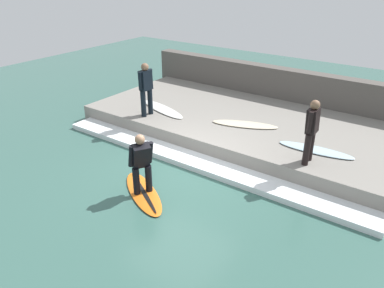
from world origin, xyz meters
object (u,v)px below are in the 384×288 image
at_px(surfboard_riding, 143,193).
at_px(surfer_riding, 141,161).
at_px(surfboard_spare, 245,124).
at_px(surfboard_waiting_near, 163,109).
at_px(surfer_waiting_far, 312,128).
at_px(surfboard_waiting_far, 316,150).
at_px(surfer_waiting_near, 146,87).

relative_size(surfboard_riding, surfer_riding, 1.38).
height_order(surfer_riding, surfboard_spare, surfer_riding).
distance_m(surfer_riding, surfboard_spare, 3.93).
bearing_deg(surfer_riding, surfboard_waiting_near, 33.04).
xyz_separation_m(surfer_riding, surfer_waiting_far, (2.74, -2.81, 0.52)).
bearing_deg(surfboard_waiting_far, surfboard_waiting_near, 89.81).
relative_size(surfer_riding, surfboard_waiting_far, 0.75).
height_order(surfer_riding, surfer_waiting_near, surfer_waiting_near).
distance_m(surfer_riding, surfboard_waiting_far, 4.45).
bearing_deg(surfer_waiting_far, surfboard_waiting_near, 81.88).
xyz_separation_m(surfboard_riding, surfer_waiting_near, (2.84, 2.36, 1.40)).
bearing_deg(surfboard_waiting_far, surfer_waiting_near, 96.75).
bearing_deg(surfboard_riding, surfer_waiting_near, 39.71).
xyz_separation_m(surfboard_waiting_near, surfer_waiting_far, (-0.72, -5.06, 0.85)).
bearing_deg(surfboard_riding, surfboard_spare, -7.67).
bearing_deg(surfer_riding, surfer_waiting_near, 39.71).
height_order(surfer_waiting_far, surfboard_waiting_far, surfer_waiting_far).
distance_m(surfboard_riding, surfer_waiting_far, 4.15).
bearing_deg(surfboard_waiting_near, surfboard_riding, -146.96).
relative_size(surfer_riding, surfboard_spare, 0.73).
bearing_deg(surfboard_waiting_near, surfboard_waiting_far, -90.19).
relative_size(surfer_riding, surfer_waiting_near, 0.88).
relative_size(surfboard_waiting_near, surfer_waiting_far, 1.37).
xyz_separation_m(surfer_riding, surfboard_waiting_far, (3.45, -2.79, -0.33)).
distance_m(surfboard_riding, surfboard_waiting_near, 4.17).
distance_m(surfer_waiting_near, surfboard_waiting_far, 5.26).
xyz_separation_m(surfer_riding, surfboard_waiting_near, (3.47, 2.25, -0.33)).
xyz_separation_m(surfboard_riding, surfer_waiting_far, (2.74, -2.81, 1.36)).
height_order(surfboard_waiting_near, surfer_waiting_far, surfer_waiting_far).
xyz_separation_m(surfer_waiting_near, surfboard_waiting_near, (0.63, -0.11, -0.89)).
bearing_deg(surfboard_spare, surfboard_waiting_far, -100.87).
height_order(surfer_riding, surfboard_waiting_near, surfer_riding).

